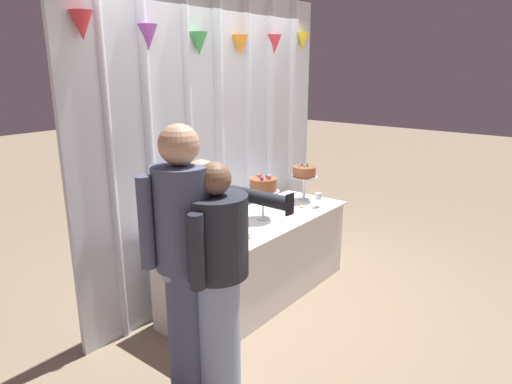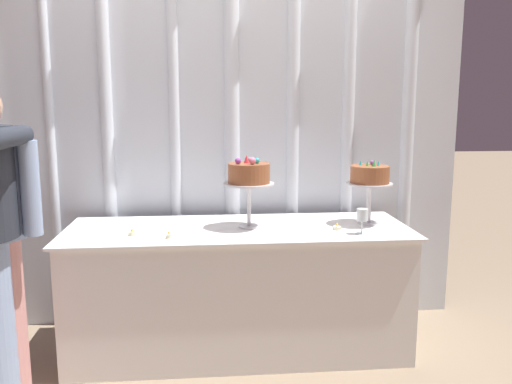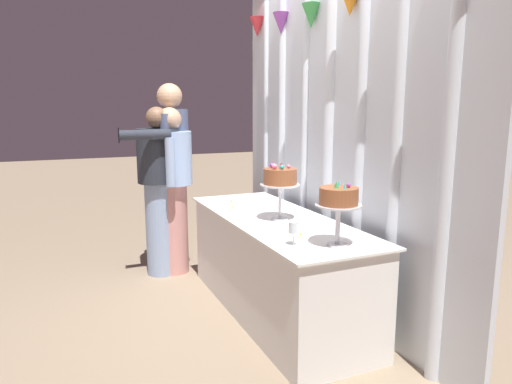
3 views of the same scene
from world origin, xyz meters
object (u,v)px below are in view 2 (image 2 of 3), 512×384
object	(u,v)px
cake_table	(238,289)
tealight_near_right	(337,228)
cake_display_nearleft	(249,176)
tealight_near_left	(169,236)
wine_glass	(362,216)
cake_display_nearright	(370,178)
tealight_far_left	(132,233)

from	to	relation	value
cake_table	tealight_near_right	distance (m)	0.68
cake_table	cake_display_nearleft	size ratio (longest dim) A/B	4.73
cake_table	tealight_near_left	xyz separation A→B (m)	(-0.38, -0.20, 0.38)
tealight_near_left	wine_glass	bearing A→B (deg)	-0.48
cake_display_nearleft	wine_glass	distance (m)	0.67
cake_display_nearleft	wine_glass	world-z (taller)	cake_display_nearleft
cake_display_nearright	cake_display_nearleft	bearing A→B (deg)	-178.08
cake_display_nearleft	tealight_far_left	bearing A→B (deg)	-168.81
tealight_far_left	wine_glass	bearing A→B (deg)	-3.72
cake_display_nearleft	tealight_near_left	xyz separation A→B (m)	(-0.44, -0.20, -0.29)
cake_display_nearleft	tealight_near_right	world-z (taller)	cake_display_nearleft
wine_glass	tealight_near_right	bearing A→B (deg)	136.49
cake_display_nearleft	tealight_near_left	bearing A→B (deg)	-155.69
wine_glass	tealight_near_left	world-z (taller)	wine_glass
cake_table	tealight_near_left	distance (m)	0.57
cake_display_nearleft	tealight_near_left	distance (m)	0.56
cake_display_nearleft	cake_display_nearright	size ratio (longest dim) A/B	1.08
wine_glass	tealight_near_right	size ratio (longest dim) A/B	3.01
tealight_far_left	cake_display_nearleft	bearing A→B (deg)	11.19
cake_display_nearleft	cake_display_nearright	world-z (taller)	cake_display_nearleft
cake_table	tealight_near_right	bearing A→B (deg)	-10.69
cake_table	cake_display_nearright	distance (m)	1.00
cake_table	tealight_far_left	xyz separation A→B (m)	(-0.58, -0.13, 0.38)
cake_display_nearleft	tealight_far_left	world-z (taller)	cake_display_nearleft
cake_table	tealight_near_right	xyz separation A→B (m)	(0.55, -0.10, 0.38)
cake_display_nearright	tealight_far_left	world-z (taller)	cake_display_nearright
tealight_near_right	cake_table	bearing A→B (deg)	169.31
cake_display_nearleft	cake_display_nearright	distance (m)	0.71
cake_table	cake_display_nearright	xyz separation A→B (m)	(0.77, 0.02, 0.64)
cake_display_nearright	wine_glass	distance (m)	0.31
cake_table	tealight_near_right	size ratio (longest dim) A/B	42.08
tealight_near_left	tealight_far_left	bearing A→B (deg)	160.37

